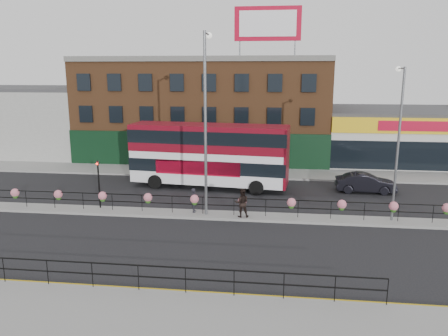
# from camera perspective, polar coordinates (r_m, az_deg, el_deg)

# --- Properties ---
(ground) EXTENTS (120.00, 120.00, 0.00)m
(ground) POSITION_cam_1_polar(r_m,az_deg,el_deg) (28.00, -0.74, -6.34)
(ground) COLOR black
(ground) RESTS_ON ground
(south_pavement) EXTENTS (60.00, 4.00, 0.15)m
(south_pavement) POSITION_cam_1_polar(r_m,az_deg,el_deg) (17.23, -6.38, -19.07)
(south_pavement) COLOR gray
(south_pavement) RESTS_ON ground
(north_pavement) EXTENTS (60.00, 4.00, 0.15)m
(north_pavement) POSITION_cam_1_polar(r_m,az_deg,el_deg) (39.45, 1.58, -0.59)
(north_pavement) COLOR gray
(north_pavement) RESTS_ON ground
(median) EXTENTS (60.00, 1.60, 0.15)m
(median) POSITION_cam_1_polar(r_m,az_deg,el_deg) (27.97, -0.75, -6.20)
(median) COLOR gray
(median) RESTS_ON ground
(yellow_line_inner) EXTENTS (60.00, 0.10, 0.01)m
(yellow_line_inner) POSITION_cam_1_polar(r_m,az_deg,el_deg) (19.21, -4.75, -15.70)
(yellow_line_inner) COLOR gold
(yellow_line_inner) RESTS_ON ground
(yellow_line_outer) EXTENTS (60.00, 0.10, 0.01)m
(yellow_line_outer) POSITION_cam_1_polar(r_m,az_deg,el_deg) (19.05, -4.86, -15.95)
(yellow_line_outer) COLOR gold
(yellow_line_outer) RESTS_ON ground
(brick_building) EXTENTS (25.00, 12.21, 10.30)m
(brick_building) POSITION_cam_1_polar(r_m,az_deg,el_deg) (46.97, -2.37, 7.78)
(brick_building) COLOR brown
(brick_building) RESTS_ON ground
(supermarket) EXTENTS (15.00, 12.25, 5.30)m
(supermarket) POSITION_cam_1_polar(r_m,az_deg,el_deg) (48.22, 21.88, 4.05)
(supermarket) COLOR silver
(supermarket) RESTS_ON ground
(warehouse_west) EXTENTS (15.50, 12.00, 7.30)m
(warehouse_west) POSITION_cam_1_polar(r_m,az_deg,el_deg) (54.22, -24.10, 5.78)
(warehouse_west) COLOR #9F9F9A
(warehouse_west) RESTS_ON ground
(billboard) EXTENTS (6.00, 0.29, 4.40)m
(billboard) POSITION_cam_1_polar(r_m,az_deg,el_deg) (41.43, 5.73, 18.24)
(billboard) COLOR #B00723
(billboard) RESTS_ON brick_building
(median_railing) EXTENTS (30.04, 0.56, 1.23)m
(median_railing) POSITION_cam_1_polar(r_m,az_deg,el_deg) (27.67, -0.75, -4.29)
(median_railing) COLOR black
(median_railing) RESTS_ON median
(south_railing) EXTENTS (20.04, 0.05, 1.12)m
(south_railing) POSITION_cam_1_polar(r_m,az_deg,el_deg) (18.91, -11.16, -13.14)
(south_railing) COLOR black
(south_railing) RESTS_ON south_pavement
(double_decker_bus) EXTENTS (12.58, 4.14, 5.00)m
(double_decker_bus) POSITION_cam_1_polar(r_m,az_deg,el_deg) (34.18, -1.92, 2.47)
(double_decker_bus) COLOR white
(double_decker_bus) RESTS_ON ground
(car) EXTENTS (1.82, 4.54, 1.47)m
(car) POSITION_cam_1_polar(r_m,az_deg,el_deg) (34.90, 17.99, -1.87)
(car) COLOR black
(car) RESTS_ON ground
(pedestrian_a) EXTENTS (0.60, 0.41, 1.57)m
(pedestrian_a) POSITION_cam_1_polar(r_m,az_deg,el_deg) (28.23, -3.91, -4.21)
(pedestrian_a) COLOR black
(pedestrian_a) RESTS_ON median
(pedestrian_b) EXTENTS (1.06, 0.92, 1.82)m
(pedestrian_b) POSITION_cam_1_polar(r_m,az_deg,el_deg) (27.22, 2.35, -4.56)
(pedestrian_b) COLOR black
(pedestrian_b) RESTS_ON median
(lamp_column_west) EXTENTS (0.40, 1.97, 11.25)m
(lamp_column_west) POSITION_cam_1_polar(r_m,az_deg,el_deg) (26.89, -2.37, 7.75)
(lamp_column_west) COLOR slate
(lamp_column_west) RESTS_ON median
(lamp_column_east) EXTENTS (0.33, 1.61, 9.19)m
(lamp_column_east) POSITION_cam_1_polar(r_m,az_deg,el_deg) (27.80, 21.80, 4.49)
(lamp_column_east) COLOR slate
(lamp_column_east) RESTS_ON median
(traffic_light_median) EXTENTS (0.15, 0.28, 3.65)m
(traffic_light_median) POSITION_cam_1_polar(r_m,az_deg,el_deg) (29.77, -16.10, -0.74)
(traffic_light_median) COLOR black
(traffic_light_median) RESTS_ON median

